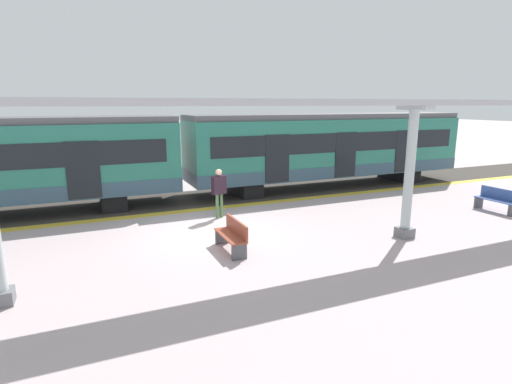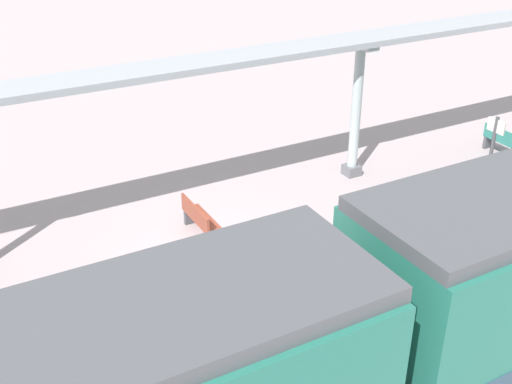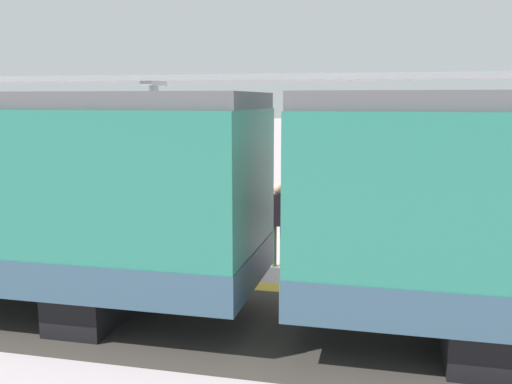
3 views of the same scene
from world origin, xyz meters
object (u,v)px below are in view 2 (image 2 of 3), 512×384
Objects in this scene: canopy_pillar_second at (356,111)px; bench_near_end at (200,220)px; bench_mid_platform at (505,142)px; passenger_waiting_near_edge at (235,275)px; platform_info_sign at (492,148)px.

canopy_pillar_second is 5.58m from bench_near_end.
bench_mid_platform is at bearing -103.22° from canopy_pillar_second.
canopy_pillar_second is at bearing -54.55° from passenger_waiting_near_edge.
platform_info_sign reaches higher than passenger_waiting_near_edge.
bench_near_end is 10.25m from bench_mid_platform.
platform_info_sign is at bearing -79.39° from passenger_waiting_near_edge.
bench_near_end is at bearing 78.09° from platform_info_sign.
canopy_pillar_second is 1.77× the size of platform_info_sign.
bench_near_end is at bearing -12.10° from passenger_waiting_near_edge.
canopy_pillar_second reaches higher than bench_near_end.
bench_near_end is at bearing 100.62° from canopy_pillar_second.
canopy_pillar_second is 2.58× the size of bench_near_end.
bench_near_end is 0.68× the size of platform_info_sign.
passenger_waiting_near_edge is (-3.27, 0.70, 0.64)m from bench_near_end.
platform_info_sign is 1.27× the size of passenger_waiting_near_edge.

